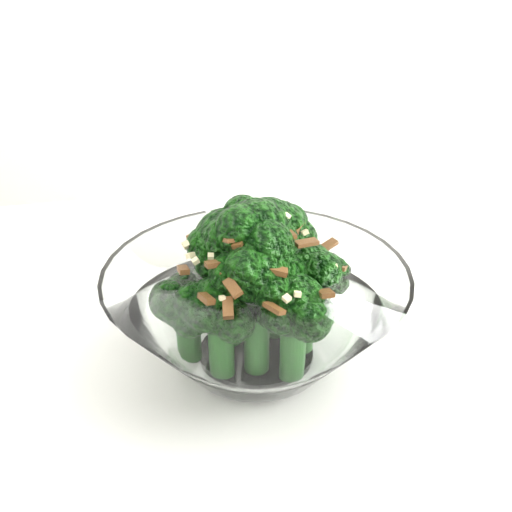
{
  "coord_description": "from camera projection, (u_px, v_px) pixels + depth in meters",
  "views": [
    {
      "loc": [
        -0.24,
        -0.39,
        1.02
      ],
      "look_at": [
        -0.23,
        -0.05,
        0.84
      ],
      "focal_mm": 40.0,
      "sensor_mm": 36.0,
      "label": 1
    }
  ],
  "objects": [
    {
      "name": "table",
      "position": [
        410.0,
        462.0,
        0.43
      ],
      "size": [
        1.33,
        1.01,
        0.75
      ],
      "color": "white",
      "rests_on": "ground"
    },
    {
      "name": "broccoli_dish",
      "position": [
        257.0,
        304.0,
        0.4
      ],
      "size": [
        0.21,
        0.21,
        0.13
      ],
      "color": "white",
      "rests_on": "table"
    }
  ]
}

